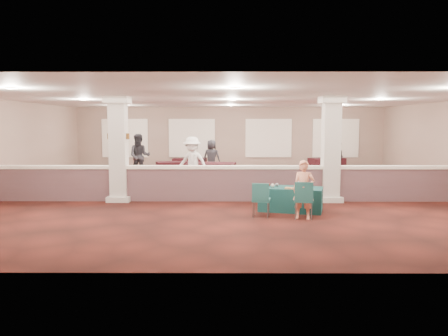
{
  "coord_description": "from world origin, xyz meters",
  "views": [
    {
      "loc": [
        -0.19,
        -14.83,
        2.43
      ],
      "look_at": [
        -0.26,
        -2.0,
        1.08
      ],
      "focal_mm": 35.0,
      "sensor_mm": 36.0,
      "label": 1
    }
  ],
  "objects_px": {
    "far_table_back_center": "(190,165)",
    "attendee_b": "(192,163)",
    "conf_chair_side": "(261,197)",
    "attendee_d": "(212,158)",
    "far_table_back_right": "(327,165)",
    "attendee_c": "(338,157)",
    "far_table_front_left": "(150,180)",
    "far_table_back_left": "(175,169)",
    "far_table_front_center": "(211,172)",
    "conf_chair_main": "(304,197)",
    "woman": "(304,190)",
    "near_table": "(291,199)",
    "far_table_front_right": "(418,181)",
    "attendee_a": "(140,156)"
  },
  "relations": [
    {
      "from": "near_table",
      "to": "woman",
      "type": "bearing_deg",
      "value": -65.41
    },
    {
      "from": "near_table",
      "to": "conf_chair_main",
      "type": "xyz_separation_m",
      "value": [
        0.17,
        -1.03,
        0.24
      ]
    },
    {
      "from": "attendee_a",
      "to": "conf_chair_side",
      "type": "bearing_deg",
      "value": -65.76
    },
    {
      "from": "near_table",
      "to": "far_table_front_left",
      "type": "height_order",
      "value": "far_table_front_left"
    },
    {
      "from": "attendee_a",
      "to": "far_table_front_center",
      "type": "bearing_deg",
      "value": -26.46
    },
    {
      "from": "far_table_front_right",
      "to": "woman",
      "type": "bearing_deg",
      "value": -137.81
    },
    {
      "from": "conf_chair_side",
      "to": "far_table_back_right",
      "type": "xyz_separation_m",
      "value": [
        4.05,
        10.35,
        -0.19
      ]
    },
    {
      "from": "woman",
      "to": "far_table_back_left",
      "type": "bearing_deg",
      "value": 133.42
    },
    {
      "from": "conf_chair_main",
      "to": "woman",
      "type": "height_order",
      "value": "woman"
    },
    {
      "from": "conf_chair_side",
      "to": "attendee_c",
      "type": "xyz_separation_m",
      "value": [
        4.48,
        9.85,
        0.23
      ]
    },
    {
      "from": "woman",
      "to": "far_table_front_left",
      "type": "distance_m",
      "value": 6.32
    },
    {
      "from": "far_table_front_center",
      "to": "far_table_back_center",
      "type": "distance_m",
      "value": 3.84
    },
    {
      "from": "woman",
      "to": "attendee_a",
      "type": "relative_size",
      "value": 0.77
    },
    {
      "from": "conf_chair_side",
      "to": "far_table_front_left",
      "type": "relative_size",
      "value": 0.46
    },
    {
      "from": "woman",
      "to": "far_table_back_right",
      "type": "xyz_separation_m",
      "value": [
        2.99,
        10.51,
        -0.4
      ]
    },
    {
      "from": "far_table_front_center",
      "to": "attendee_b",
      "type": "height_order",
      "value": "attendee_b"
    },
    {
      "from": "far_table_back_left",
      "to": "attendee_c",
      "type": "xyz_separation_m",
      "value": [
        7.66,
        1.3,
        0.43
      ]
    },
    {
      "from": "conf_chair_main",
      "to": "far_table_front_center",
      "type": "xyz_separation_m",
      "value": [
        -2.56,
        6.88,
        -0.17
      ]
    },
    {
      "from": "near_table",
      "to": "attendee_a",
      "type": "relative_size",
      "value": 0.88
    },
    {
      "from": "far_table_front_center",
      "to": "far_table_back_center",
      "type": "height_order",
      "value": "far_table_front_center"
    },
    {
      "from": "woman",
      "to": "conf_chair_main",
      "type": "bearing_deg",
      "value": -66.11
    },
    {
      "from": "near_table",
      "to": "attendee_d",
      "type": "relative_size",
      "value": 1.03
    },
    {
      "from": "far_table_front_center",
      "to": "attendee_c",
      "type": "distance_m",
      "value": 6.76
    },
    {
      "from": "attendee_c",
      "to": "attendee_b",
      "type": "bearing_deg",
      "value": 164.59
    },
    {
      "from": "far_table_front_left",
      "to": "conf_chair_main",
      "type": "bearing_deg",
      "value": -43.19
    },
    {
      "from": "far_table_front_right",
      "to": "attendee_b",
      "type": "distance_m",
      "value": 8.02
    },
    {
      "from": "far_table_front_right",
      "to": "conf_chair_side",
      "type": "bearing_deg",
      "value": -144.47
    },
    {
      "from": "attendee_c",
      "to": "far_table_back_left",
      "type": "bearing_deg",
      "value": 138.06
    },
    {
      "from": "attendee_a",
      "to": "attendee_b",
      "type": "distance_m",
      "value": 3.79
    },
    {
      "from": "conf_chair_main",
      "to": "far_table_back_left",
      "type": "distance_m",
      "value": 9.71
    },
    {
      "from": "attendee_c",
      "to": "near_table",
      "type": "bearing_deg",
      "value": -163.33
    },
    {
      "from": "far_table_back_left",
      "to": "far_table_back_right",
      "type": "height_order",
      "value": "far_table_back_right"
    },
    {
      "from": "far_table_front_left",
      "to": "far_table_back_left",
      "type": "relative_size",
      "value": 1.19
    },
    {
      "from": "far_table_back_center",
      "to": "attendee_c",
      "type": "relative_size",
      "value": 1.07
    },
    {
      "from": "far_table_front_left",
      "to": "far_table_back_right",
      "type": "relative_size",
      "value": 1.16
    },
    {
      "from": "far_table_front_right",
      "to": "attendee_b",
      "type": "bearing_deg",
      "value": 173.82
    },
    {
      "from": "near_table",
      "to": "far_table_front_left",
      "type": "relative_size",
      "value": 0.87
    },
    {
      "from": "far_table_front_left",
      "to": "far_table_front_center",
      "type": "bearing_deg",
      "value": 51.14
    },
    {
      "from": "far_table_back_left",
      "to": "attendee_b",
      "type": "relative_size",
      "value": 0.86
    },
    {
      "from": "far_table_front_right",
      "to": "attendee_a",
      "type": "bearing_deg",
      "value": 160.52
    },
    {
      "from": "far_table_back_right",
      "to": "attendee_c",
      "type": "height_order",
      "value": "attendee_c"
    },
    {
      "from": "woman",
      "to": "attendee_a",
      "type": "bearing_deg",
      "value": 142.89
    },
    {
      "from": "attendee_d",
      "to": "far_table_front_center",
      "type": "bearing_deg",
      "value": 107.11
    },
    {
      "from": "far_table_front_left",
      "to": "far_table_back_left",
      "type": "distance_m",
      "value": 4.41
    },
    {
      "from": "conf_chair_side",
      "to": "attendee_d",
      "type": "relative_size",
      "value": 0.54
    },
    {
      "from": "far_table_front_right",
      "to": "far_table_back_center",
      "type": "height_order",
      "value": "far_table_front_right"
    },
    {
      "from": "attendee_c",
      "to": "far_table_back_center",
      "type": "bearing_deg",
      "value": 124.41
    },
    {
      "from": "near_table",
      "to": "woman",
      "type": "distance_m",
      "value": 1.11
    },
    {
      "from": "attendee_c",
      "to": "attendee_d",
      "type": "distance_m",
      "value": 6.13
    },
    {
      "from": "far_table_back_center",
      "to": "attendee_b",
      "type": "relative_size",
      "value": 0.86
    }
  ]
}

